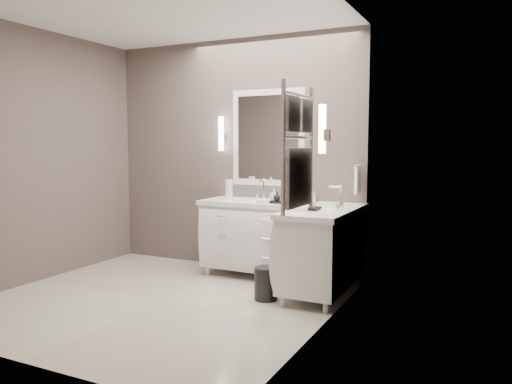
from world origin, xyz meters
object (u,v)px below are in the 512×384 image
at_px(vanity_right, 323,245).
at_px(towel_ladder, 298,156).
at_px(vanity_back, 258,233).
at_px(waste_bin, 266,283).

xyz_separation_m(vanity_right, towel_ladder, (0.23, -1.30, 0.91)).
bearing_deg(vanity_back, vanity_right, -20.38).
distance_m(vanity_right, towel_ladder, 1.60).
distance_m(towel_ladder, waste_bin, 1.65).
xyz_separation_m(vanity_back, vanity_right, (0.88, -0.33, 0.00)).
distance_m(vanity_back, waste_bin, 0.93).
xyz_separation_m(vanity_right, waste_bin, (-0.43, -0.42, -0.33)).
xyz_separation_m(towel_ladder, waste_bin, (-0.65, 0.88, -1.24)).
bearing_deg(vanity_back, towel_ladder, -55.90).
relative_size(vanity_back, vanity_right, 1.00).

